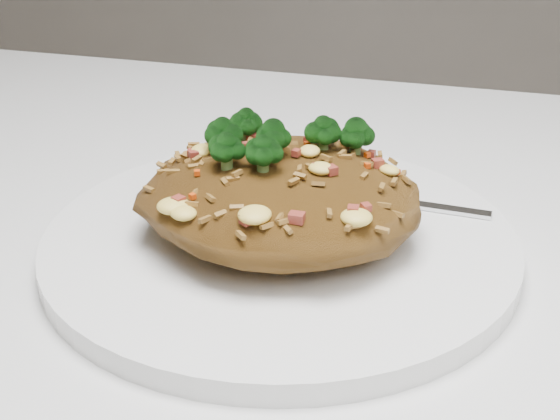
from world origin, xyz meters
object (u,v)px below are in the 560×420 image
object	(u,v)px
plate	(280,242)
fork	(379,199)
fried_rice	(280,184)
dining_table	(116,367)

from	to	relation	value
plate	fork	bearing A→B (deg)	48.74
fried_rice	fork	size ratio (longest dim) A/B	1.05
dining_table	plate	xyz separation A→B (m)	(0.11, 0.03, 0.10)
dining_table	fried_rice	size ratio (longest dim) A/B	7.05
fried_rice	fork	world-z (taller)	fried_rice
fried_rice	fork	bearing A→B (deg)	48.32
dining_table	fork	size ratio (longest dim) A/B	7.38
dining_table	fried_rice	world-z (taller)	fried_rice
fried_rice	dining_table	bearing A→B (deg)	-164.43
dining_table	fried_rice	xyz separation A→B (m)	(0.11, 0.03, 0.14)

